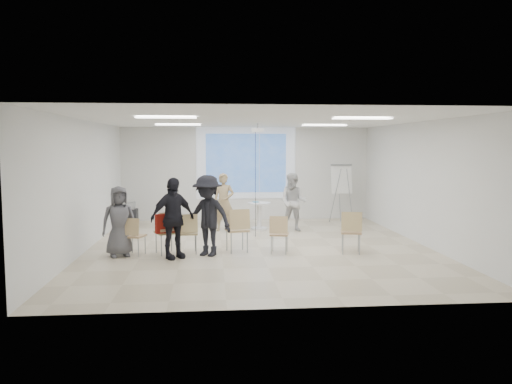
{
  "coord_description": "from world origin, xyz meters",
  "views": [
    {
      "loc": [
        -1.09,
        -11.64,
        2.41
      ],
      "look_at": [
        0.0,
        0.8,
        1.25
      ],
      "focal_mm": 35.0,
      "sensor_mm": 36.0,
      "label": 1
    }
  ],
  "objects": [
    {
      "name": "wall_left",
      "position": [
        -4.05,
        0.0,
        1.5
      ],
      "size": [
        0.1,
        9.0,
        3.0
      ],
      "primitive_type": "cube",
      "color": "silver",
      "rests_on": "floor"
    },
    {
      "name": "laptop",
      "position": [
        -1.65,
        -0.48,
        0.49
      ],
      "size": [
        0.35,
        0.27,
        0.03
      ],
      "primitive_type": "imported",
      "rotation": [
        0.0,
        0.0,
        3.23
      ],
      "color": "black",
      "rests_on": "chair_left_inner"
    },
    {
      "name": "av_cart",
      "position": [
        -3.61,
        3.57,
        0.33
      ],
      "size": [
        0.49,
        0.4,
        0.72
      ],
      "rotation": [
        0.0,
        0.0,
        -0.03
      ],
      "color": "black",
      "rests_on": "floor"
    },
    {
      "name": "chair_far_left",
      "position": [
        -2.83,
        -0.64,
        0.5
      ],
      "size": [
        0.51,
        0.53,
        0.84
      ],
      "rotation": [
        0.0,
        0.0,
        -0.34
      ],
      "color": "tan",
      "rests_on": "floor"
    },
    {
      "name": "projection_halo",
      "position": [
        0.0,
        4.49,
        1.85
      ],
      "size": [
        3.2,
        0.01,
        2.3
      ],
      "primitive_type": "cube",
      "color": "silver",
      "rests_on": "wall_back"
    },
    {
      "name": "wall_back",
      "position": [
        0.0,
        4.55,
        1.5
      ],
      "size": [
        8.0,
        0.1,
        3.0
      ],
      "primitive_type": "cube",
      "color": "silver",
      "rests_on": "floor"
    },
    {
      "name": "fluor_panel_ne",
      "position": [
        2.0,
        2.0,
        2.97
      ],
      "size": [
        1.2,
        0.3,
        0.02
      ],
      "primitive_type": "cube",
      "color": "white",
      "rests_on": "ceiling"
    },
    {
      "name": "fluor_panel_sw",
      "position": [
        -2.0,
        -1.5,
        2.97
      ],
      "size": [
        1.2,
        0.3,
        0.02
      ],
      "primitive_type": "cube",
      "color": "white",
      "rests_on": "ceiling"
    },
    {
      "name": "ceiling",
      "position": [
        0.0,
        0.0,
        3.05
      ],
      "size": [
        8.0,
        9.0,
        0.1
      ],
      "primitive_type": "cube",
      "color": "white",
      "rests_on": "wall_back"
    },
    {
      "name": "projection_image",
      "position": [
        0.0,
        4.47,
        1.85
      ],
      "size": [
        2.6,
        0.01,
        1.9
      ],
      "primitive_type": "cube",
      "color": "#3565B4",
      "rests_on": "wall_back"
    },
    {
      "name": "fluor_panel_se",
      "position": [
        2.0,
        -1.5,
        2.97
      ],
      "size": [
        1.2,
        0.3,
        0.02
      ],
      "primitive_type": "cube",
      "color": "white",
      "rests_on": "ceiling"
    },
    {
      "name": "fluor_panel_nw",
      "position": [
        -2.0,
        2.0,
        2.97
      ],
      "size": [
        1.2,
        0.3,
        0.02
      ],
      "primitive_type": "cube",
      "color": "white",
      "rests_on": "ceiling"
    },
    {
      "name": "audience_left",
      "position": [
        -1.94,
        -0.99,
        1.0
      ],
      "size": [
        1.35,
        1.22,
        2.0
      ],
      "primitive_type": "imported",
      "rotation": [
        0.0,
        0.0,
        0.58
      ],
      "color": "black",
      "rests_on": "floor"
    },
    {
      "name": "chair_right_inner",
      "position": [
        0.38,
        -0.75,
        0.51
      ],
      "size": [
        0.49,
        0.51,
        0.86
      ],
      "rotation": [
        0.0,
        0.0,
        -0.23
      ],
      "color": "tan",
      "rests_on": "floor"
    },
    {
      "name": "pedestal_table",
      "position": [
        0.24,
        2.54,
        0.45
      ],
      "size": [
        0.73,
        0.73,
        0.8
      ],
      "rotation": [
        0.0,
        0.0,
        0.13
      ],
      "color": "silver",
      "rests_on": "floor"
    },
    {
      "name": "audience_mid",
      "position": [
        -1.2,
        -0.8,
        1.01
      ],
      "size": [
        1.48,
        1.27,
        2.01
      ],
      "primitive_type": "imported",
      "rotation": [
        0.0,
        0.0,
        -0.53
      ],
      "color": "black",
      "rests_on": "floor"
    },
    {
      "name": "red_jacket",
      "position": [
        -2.12,
        -0.73,
        0.72
      ],
      "size": [
        0.44,
        0.27,
        0.42
      ],
      "primitive_type": "cube",
      "rotation": [
        0.0,
        0.0,
        0.42
      ],
      "color": "#A21D14",
      "rests_on": "chair_left_mid"
    },
    {
      "name": "chair_right_far",
      "position": [
        1.98,
        -0.9,
        0.57
      ],
      "size": [
        0.54,
        0.57,
        0.96
      ],
      "rotation": [
        0.0,
        0.0,
        -0.22
      ],
      "color": "tan",
      "rests_on": "floor"
    },
    {
      "name": "chair_left_inner",
      "position": [
        -1.64,
        -0.57,
        0.54
      ],
      "size": [
        0.46,
        0.49,
        0.91
      ],
      "rotation": [
        0.0,
        0.0,
        0.09
      ],
      "color": "tan",
      "rests_on": "floor"
    },
    {
      "name": "flipchart_easel",
      "position": [
        2.96,
        3.71,
        1.35
      ],
      "size": [
        0.79,
        0.6,
        1.84
      ],
      "rotation": [
        0.0,
        0.0,
        0.08
      ],
      "color": "gray",
      "rests_on": "floor"
    },
    {
      "name": "audience_outer",
      "position": [
        -3.12,
        -0.69,
        0.86
      ],
      "size": [
        0.98,
        0.8,
        1.72
      ],
      "primitive_type": "imported",
      "rotation": [
        0.0,
        0.0,
        0.34
      ],
      "color": "#57565B",
      "rests_on": "floor"
    },
    {
      "name": "controller_left",
      "position": [
        -0.6,
        2.65,
        1.23
      ],
      "size": [
        0.07,
        0.14,
        0.04
      ],
      "primitive_type": "cube",
      "rotation": [
        0.0,
        0.0,
        -0.2
      ],
      "color": "white",
      "rests_on": "player_left"
    },
    {
      "name": "ceiling_projector",
      "position": [
        0.1,
        1.49,
        2.69
      ],
      "size": [
        0.3,
        0.25,
        3.0
      ],
      "color": "white",
      "rests_on": "ceiling"
    },
    {
      "name": "player_left",
      "position": [
        -0.78,
        2.4,
        0.93
      ],
      "size": [
        0.76,
        0.59,
        1.86
      ],
      "primitive_type": "imported",
      "rotation": [
        0.0,
        0.0,
        -0.2
      ],
      "color": "tan",
      "rests_on": "floor"
    },
    {
      "name": "controller_right",
      "position": [
        1.0,
        2.46,
        1.23
      ],
      "size": [
        0.08,
        0.13,
        0.04
      ],
      "primitive_type": "cube",
      "rotation": [
        0.0,
        0.0,
        -0.37
      ],
      "color": "white",
      "rests_on": "player_right"
    },
    {
      "name": "chair_left_mid",
      "position": [
        -2.09,
        -0.59,
        0.57
      ],
      "size": [
        0.61,
        0.63,
        0.96
      ],
      "rotation": [
        0.0,
        0.0,
        0.42
      ],
      "color": "tan",
      "rests_on": "floor"
    },
    {
      "name": "player_right",
      "position": [
        1.18,
        2.21,
        0.91
      ],
      "size": [
        1.07,
        0.97,
        1.83
      ],
      "primitive_type": "imported",
      "rotation": [
        0.0,
        0.0,
        -0.37
      ],
      "color": "silver",
      "rests_on": "floor"
    },
    {
      "name": "chair_center",
      "position": [
        -0.52,
        -0.53,
        0.59
      ],
      "size": [
        0.57,
        0.6,
        1.0
      ],
      "rotation": [
        0.0,
        0.0,
        0.23
      ],
      "color": "tan",
      "rests_on": "floor"
    },
    {
      "name": "floor",
      "position": [
        0.0,
        0.0,
        -0.05
      ],
      "size": [
        8.0,
        9.0,
        0.1
      ],
      "primitive_type": "cube",
      "color": "beige",
      "rests_on": "ground"
    },
    {
      "name": "wall_right",
      "position": [
        4.05,
        0.0,
        1.5
      ],
      "size": [
        0.1,
        9.0,
        3.0
      ],
      "primitive_type": "cube",
      "color": "silver",
      "rests_on": "floor"
    }
  ]
}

